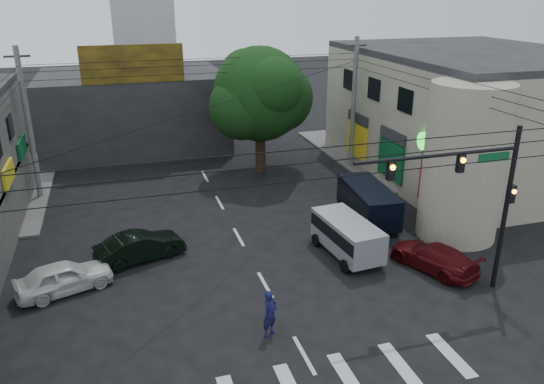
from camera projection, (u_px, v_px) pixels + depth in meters
name	position (u px, v px, depth m)	size (l,w,h in m)	color
ground	(279.00, 309.00, 21.50)	(160.00, 160.00, 0.00)	black
sidewalk_far_right	(425.00, 150.00, 42.41)	(16.00, 16.00, 0.15)	#514F4C
building_right	(471.00, 115.00, 36.53)	(14.00, 18.00, 8.00)	gray
corner_column	(464.00, 163.00, 26.60)	(4.00, 4.00, 8.00)	gray
building_far	(134.00, 111.00, 42.57)	(14.00, 10.00, 6.00)	#232326
billboard	(133.00, 64.00, 36.64)	(7.00, 0.30, 2.60)	olive
street_tree	(260.00, 95.00, 35.80)	(6.40, 6.40, 8.70)	black
traffic_gantry	(475.00, 187.00, 20.98)	(7.10, 0.35, 7.20)	black
utility_pole_far_left	(29.00, 126.00, 31.30)	(0.32, 0.32, 9.20)	#59595B
utility_pole_far_right	(353.00, 105.00, 36.97)	(0.32, 0.32, 9.20)	#59595B
dark_sedan	(140.00, 247.00, 25.22)	(4.42, 2.62, 1.38)	black
white_compact	(64.00, 277.00, 22.57)	(4.33, 2.81, 1.37)	silver
maroon_sedan	(434.00, 257.00, 24.39)	(3.13, 4.62, 1.24)	#500B0F
silver_minivan	(347.00, 238.00, 25.54)	(2.19, 4.43, 1.84)	#9FA3A7
navy_van	(368.00, 204.00, 29.32)	(2.39, 5.23, 2.03)	black
traffic_officer	(270.00, 313.00, 19.62)	(0.81, 0.76, 1.86)	#12153F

